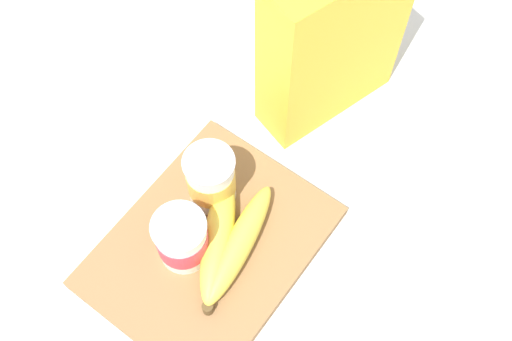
{
  "coord_description": "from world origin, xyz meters",
  "views": [
    {
      "loc": [
        -0.19,
        -0.22,
        0.77
      ],
      "look_at": [
        0.1,
        0.0,
        0.07
      ],
      "focal_mm": 43.38,
      "sensor_mm": 36.0,
      "label": 1
    }
  ],
  "objects": [
    {
      "name": "yogurt_cup_front",
      "position": [
        -0.03,
        0.02,
        0.06
      ],
      "size": [
        0.07,
        0.07,
        0.08
      ],
      "color": "white",
      "rests_on": "cutting_board"
    },
    {
      "name": "cereal_box",
      "position": [
        0.29,
        0.01,
        0.13
      ],
      "size": [
        0.21,
        0.13,
        0.27
      ],
      "primitive_type": "cube",
      "rotation": [
        0.0,
        0.0,
        -0.3
      ],
      "color": "yellow",
      "rests_on": "ground_plane"
    },
    {
      "name": "banana_bunch",
      "position": [
        0.01,
        -0.02,
        0.04
      ],
      "size": [
        0.18,
        0.12,
        0.04
      ],
      "color": "yellow",
      "rests_on": "cutting_board"
    },
    {
      "name": "yogurt_cup_back",
      "position": [
        0.06,
        0.04,
        0.07
      ],
      "size": [
        0.07,
        0.07,
        0.09
      ],
      "color": "white",
      "rests_on": "cutting_board"
    },
    {
      "name": "cutting_board",
      "position": [
        0.0,
        0.0,
        0.01
      ],
      "size": [
        0.3,
        0.23,
        0.02
      ],
      "primitive_type": "cube",
      "color": "olive",
      "rests_on": "ground_plane"
    },
    {
      "name": "ground_plane",
      "position": [
        0.0,
        0.0,
        0.0
      ],
      "size": [
        2.4,
        2.4,
        0.0
      ],
      "primitive_type": "plane",
      "color": "silver"
    }
  ]
}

